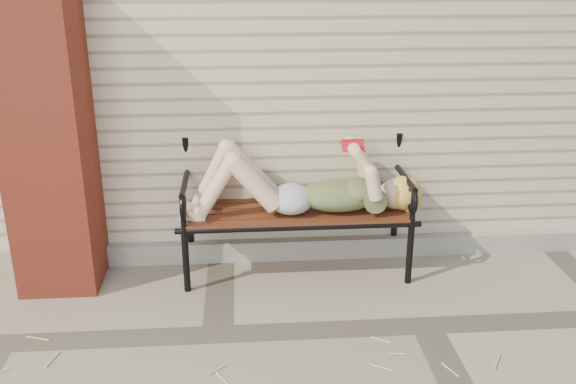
{
  "coord_description": "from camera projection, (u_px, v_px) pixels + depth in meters",
  "views": [
    {
      "loc": [
        -1.08,
        -3.26,
        2.11
      ],
      "look_at": [
        -0.79,
        0.61,
        0.65
      ],
      "focal_mm": 40.0,
      "sensor_mm": 36.0,
      "label": 1
    }
  ],
  "objects": [
    {
      "name": "ground",
      "position": [
        426.0,
        326.0,
        3.86
      ],
      "size": [
        80.0,
        80.0,
        0.0
      ],
      "primitive_type": "plane",
      "color": "gray",
      "rests_on": "ground"
    },
    {
      "name": "house_wall",
      "position": [
        351.0,
        20.0,
        6.13
      ],
      "size": [
        8.0,
        4.0,
        3.0
      ],
      "primitive_type": "cube",
      "color": "beige",
      "rests_on": "ground"
    },
    {
      "name": "foundation_strip",
      "position": [
        391.0,
        245.0,
        4.74
      ],
      "size": [
        8.0,
        0.1,
        0.15
      ],
      "primitive_type": "cube",
      "color": "gray",
      "rests_on": "ground"
    },
    {
      "name": "brick_pillar",
      "position": [
        48.0,
        139.0,
        4.04
      ],
      "size": [
        0.5,
        0.5,
        2.0
      ],
      "primitive_type": "cube",
      "color": "#A73825",
      "rests_on": "ground"
    },
    {
      "name": "garden_bench",
      "position": [
        295.0,
        184.0,
        4.4
      ],
      "size": [
        1.69,
        0.67,
        1.09
      ],
      "color": "black",
      "rests_on": "ground"
    },
    {
      "name": "reading_woman",
      "position": [
        299.0,
        186.0,
        4.27
      ],
      "size": [
        1.59,
        0.36,
        0.5
      ],
      "color": "#092F42",
      "rests_on": "ground"
    }
  ]
}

